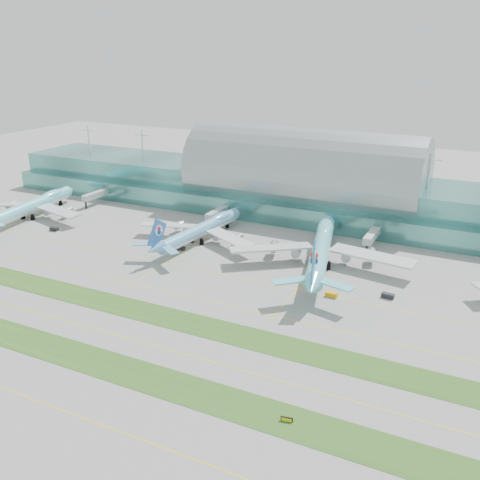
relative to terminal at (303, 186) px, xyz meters
The scene contains 17 objects.
ground 129.58m from the terminal, 90.00° to the right, with size 700.00×700.00×0.00m, color gray.
terminal is the anchor object (origin of this frame).
grass_strip_near 157.43m from the terminal, 90.00° to the right, with size 420.00×12.00×0.08m, color #2D591E.
grass_strip_far 127.58m from the terminal, 90.00° to the right, with size 420.00×12.00×0.08m, color #2D591E.
taxiline_a 177.36m from the terminal, 90.00° to the right, with size 420.00×0.35×0.01m, color yellow.
taxiline_b 143.50m from the terminal, 90.00° to the right, with size 420.00×0.35×0.01m, color yellow.
taxiline_c 111.70m from the terminal, 90.01° to the right, with size 420.00×0.35×0.01m, color yellow.
taxiline_d 89.92m from the terminal, 90.01° to the right, with size 420.00×0.35×0.01m, color yellow.
airliner_a 137.63m from the terminal, 150.73° to the right, with size 63.79×72.97×20.11m.
airliner_b 65.90m from the terminal, 113.08° to the right, with size 59.38×67.71×18.63m.
airliner_c 69.94m from the terminal, 64.29° to the right, with size 70.95×81.83×22.78m.
gse_b 123.93m from the terminal, 140.34° to the right, with size 4.03×1.96×1.73m, color black.
gse_c 84.25m from the terminal, 109.76° to the right, with size 3.20×1.91×1.29m, color black.
gse_d 79.86m from the terminal, 111.13° to the right, with size 3.92×1.77×1.50m, color black.
gse_e 99.81m from the terminal, 64.37° to the right, with size 4.11×1.89×1.65m, color orange.
gse_f 102.44m from the terminal, 53.42° to the right, with size 4.27×1.88×1.71m, color black.
taxiway_sign_east 166.16m from the terminal, 71.44° to the right, with size 2.89×0.82×1.22m.
Camera 1 is at (87.69, -124.38, 82.21)m, focal length 40.00 mm.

